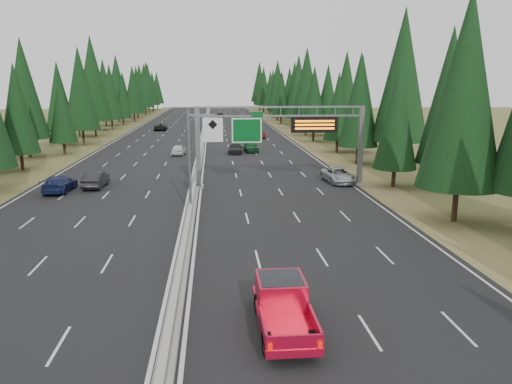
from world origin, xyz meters
TOP-DOWN VIEW (x-y plane):
  - road at (0.00, 80.00)m, footprint 32.00×260.00m
  - shoulder_right at (17.80, 80.00)m, footprint 3.60×260.00m
  - shoulder_left at (-17.80, 80.00)m, footprint 3.60×260.00m
  - median_barrier at (0.00, 80.00)m, footprint 0.70×260.00m
  - sign_gantry at (8.92, 34.88)m, footprint 16.75×0.98m
  - hov_sign_pole at (0.58, 24.97)m, footprint 2.80×0.50m
  - tree_row_right at (22.04, 68.91)m, footprint 12.32×241.72m
  - tree_row_left at (-21.96, 74.56)m, footprint 11.83×244.45m
  - silver_minivan at (14.50, 36.56)m, footprint 2.96×5.59m
  - red_pickup at (4.55, 6.47)m, footprint 2.08×5.83m
  - car_ahead_green at (7.36, 60.90)m, footprint 2.20×4.74m
  - car_ahead_dkred at (10.58, 79.62)m, footprint 1.61×4.00m
  - car_ahead_dkgrey at (5.00, 59.58)m, footprint 2.23×4.95m
  - car_ahead_white at (9.42, 118.95)m, footprint 3.04×5.87m
  - car_ahead_far at (4.04, 139.25)m, footprint 2.12×4.79m
  - car_onc_near at (-9.64, 36.17)m, footprint 1.82×4.79m
  - car_onc_blue at (-12.55, 34.34)m, footprint 2.29×5.29m
  - car_onc_white at (-3.14, 58.59)m, footprint 2.06×4.40m
  - car_onc_far at (-9.56, 97.95)m, footprint 2.86×5.88m

SIDE VIEW (x-z plane):
  - shoulder_right at x=17.80m, z-range 0.00..0.06m
  - shoulder_left at x=-17.80m, z-range 0.00..0.06m
  - road at x=0.00m, z-range 0.00..0.08m
  - median_barrier at x=0.00m, z-range -0.01..0.84m
  - car_ahead_dkred at x=10.58m, z-range 0.08..1.37m
  - car_ahead_dkgrey at x=5.00m, z-range 0.08..1.49m
  - car_onc_white at x=-3.14m, z-range 0.08..1.54m
  - silver_minivan at x=14.50m, z-range 0.08..1.58m
  - car_onc_blue at x=-12.55m, z-range 0.08..1.60m
  - car_onc_near at x=-9.64m, z-range 0.08..1.64m
  - car_ahead_green at x=7.36m, z-range 0.08..1.65m
  - car_ahead_white at x=9.42m, z-range 0.08..1.66m
  - car_ahead_far at x=4.04m, z-range 0.08..1.68m
  - car_onc_far at x=-9.56m, z-range 0.08..1.69m
  - red_pickup at x=4.55m, z-range 0.18..2.08m
  - hov_sign_pole at x=0.58m, z-range 0.72..8.72m
  - sign_gantry at x=8.92m, z-range 1.37..9.17m
  - tree_row_right at x=22.04m, z-range -0.39..18.57m
  - tree_row_left at x=-21.96m, z-range -0.27..18.73m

